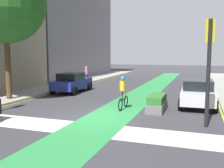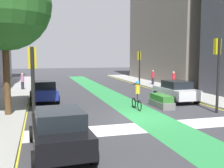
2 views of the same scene
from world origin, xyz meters
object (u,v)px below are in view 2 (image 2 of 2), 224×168
object	(u,v)px
traffic_signal_near_left	(33,73)
cyclist_in_lane	(137,95)
car_white_right_far	(176,91)
street_tree_near	(4,3)
pedestrian_sidewalk_left_a	(22,81)
median_planter	(161,101)
traffic_signal_near_right	(218,61)
pedestrian_sidewalk_right_b	(173,79)
traffic_signal_far_right	(139,62)
car_blue_left_far	(44,91)
pedestrian_sidewalk_right_a	(153,77)
car_black_left_near	(59,130)

from	to	relation	value
traffic_signal_near_left	cyclist_in_lane	xyz separation A→B (m)	(6.28, 3.57, -1.73)
traffic_signal_near_left	car_white_right_far	world-z (taller)	traffic_signal_near_left
cyclist_in_lane	street_tree_near	distance (m)	9.38
pedestrian_sidewalk_left_a	median_planter	bearing A→B (deg)	-50.26
traffic_signal_near_right	car_white_right_far	distance (m)	4.85
cyclist_in_lane	pedestrian_sidewalk_right_b	xyz separation A→B (m)	(7.65, 9.42, 0.01)
traffic_signal_far_right	car_blue_left_far	xyz separation A→B (m)	(-10.42, -7.12, -1.95)
cyclist_in_lane	pedestrian_sidewalk_right_a	world-z (taller)	cyclist_in_lane
traffic_signal_near_left	cyclist_in_lane	size ratio (longest dim) A/B	2.07
traffic_signal_near_right	street_tree_near	world-z (taller)	street_tree_near
car_white_right_far	car_blue_left_far	world-z (taller)	same
car_white_right_far	median_planter	distance (m)	2.83
car_black_left_near	pedestrian_sidewalk_right_a	world-z (taller)	pedestrian_sidewalk_right_a
traffic_signal_near_left	car_black_left_near	distance (m)	3.50
median_planter	pedestrian_sidewalk_right_b	bearing A→B (deg)	57.55
cyclist_in_lane	pedestrian_sidewalk_right_a	distance (m)	13.91
street_tree_near	traffic_signal_near_left	bearing A→B (deg)	-67.61
cyclist_in_lane	traffic_signal_far_right	bearing A→B (deg)	68.32
traffic_signal_near_right	car_white_right_far	bearing A→B (deg)	95.40
car_white_right_far	car_blue_left_far	bearing A→B (deg)	164.84
car_black_left_near	pedestrian_sidewalk_left_a	size ratio (longest dim) A/B	2.72
traffic_signal_near_left	street_tree_near	size ratio (longest dim) A/B	0.44
pedestrian_sidewalk_right_a	street_tree_near	bearing A→B (deg)	-139.41
car_black_left_near	median_planter	world-z (taller)	car_black_left_near
traffic_signal_near_right	traffic_signal_near_left	bearing A→B (deg)	-171.93
pedestrian_sidewalk_left_a	street_tree_near	distance (m)	12.80
traffic_signal_far_right	pedestrian_sidewalk_right_a	distance (m)	2.58
pedestrian_sidewalk_right_a	car_white_right_far	bearing A→B (deg)	-104.72
traffic_signal_near_left	median_planter	world-z (taller)	traffic_signal_near_left
traffic_signal_near_left	pedestrian_sidewalk_right_a	bearing A→B (deg)	50.93
traffic_signal_far_right	car_blue_left_far	size ratio (longest dim) A/B	0.92
pedestrian_sidewalk_right_b	pedestrian_sidewalk_right_a	bearing A→B (deg)	110.85
street_tree_near	car_white_right_far	bearing A→B (deg)	10.60
traffic_signal_far_right	car_blue_left_far	world-z (taller)	traffic_signal_far_right
traffic_signal_near_left	car_white_right_far	bearing A→B (deg)	29.39
traffic_signal_near_right	car_blue_left_far	size ratio (longest dim) A/B	1.05
traffic_signal_far_right	pedestrian_sidewalk_right_a	bearing A→B (deg)	10.86
traffic_signal_near_right	pedestrian_sidewalk_right_b	xyz separation A→B (m)	(3.33, 11.49, -2.14)
median_planter	traffic_signal_far_right	bearing A→B (deg)	76.06
pedestrian_sidewalk_left_a	median_planter	distance (m)	14.76
traffic_signal_far_right	pedestrian_sidewalk_right_a	world-z (taller)	traffic_signal_far_right
traffic_signal_near_left	median_planter	distance (m)	9.28
traffic_signal_near_right	car_blue_left_far	distance (m)	12.35
street_tree_near	pedestrian_sidewalk_right_b	bearing A→B (deg)	31.48
traffic_signal_near_left	car_blue_left_far	size ratio (longest dim) A/B	0.90
traffic_signal_far_right	street_tree_near	bearing A→B (deg)	-136.32
traffic_signal_near_left	traffic_signal_far_right	xyz separation A→B (m)	(11.01, 15.47, 0.06)
car_white_right_far	pedestrian_sidewalk_right_b	bearing A→B (deg)	62.76
car_white_right_far	car_black_left_near	size ratio (longest dim) A/B	0.99
pedestrian_sidewalk_right_a	pedestrian_sidewalk_right_b	xyz separation A→B (m)	(1.08, -2.84, -0.00)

